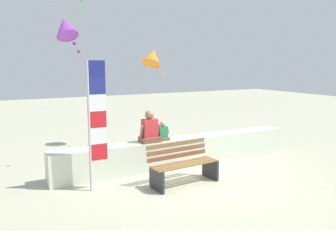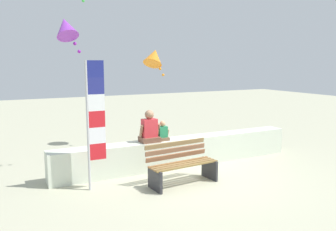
{
  "view_description": "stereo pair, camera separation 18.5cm",
  "coord_description": "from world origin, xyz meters",
  "px_view_note": "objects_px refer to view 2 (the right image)",
  "views": [
    {
      "loc": [
        -4.23,
        -6.31,
        2.58
      ],
      "look_at": [
        -0.34,
        0.99,
        1.31
      ],
      "focal_mm": 36.54,
      "sensor_mm": 36.0,
      "label": 1
    },
    {
      "loc": [
        -4.07,
        -6.4,
        2.58
      ],
      "look_at": [
        -0.34,
        0.99,
        1.31
      ],
      "focal_mm": 36.54,
      "sensor_mm": 36.0,
      "label": 2
    }
  ],
  "objects_px": {
    "kite_purple": "(66,28)",
    "flag_banner": "(93,117)",
    "person_child": "(163,133)",
    "kite_orange": "(154,57)",
    "person_adult": "(149,130)",
    "park_bench": "(182,165)"
  },
  "relations": [
    {
      "from": "park_bench",
      "to": "kite_purple",
      "type": "height_order",
      "value": "kite_purple"
    },
    {
      "from": "person_child",
      "to": "flag_banner",
      "type": "bearing_deg",
      "value": -161.13
    },
    {
      "from": "park_bench",
      "to": "kite_purple",
      "type": "distance_m",
      "value": 4.09
    },
    {
      "from": "person_adult",
      "to": "kite_orange",
      "type": "relative_size",
      "value": 0.83
    },
    {
      "from": "park_bench",
      "to": "person_adult",
      "type": "height_order",
      "value": "person_adult"
    },
    {
      "from": "person_child",
      "to": "flag_banner",
      "type": "distance_m",
      "value": 2.05
    },
    {
      "from": "person_child",
      "to": "kite_orange",
      "type": "height_order",
      "value": "kite_orange"
    },
    {
      "from": "person_child",
      "to": "kite_purple",
      "type": "height_order",
      "value": "kite_purple"
    },
    {
      "from": "kite_orange",
      "to": "person_adult",
      "type": "bearing_deg",
      "value": -117.33
    },
    {
      "from": "person_child",
      "to": "flag_banner",
      "type": "height_order",
      "value": "flag_banner"
    },
    {
      "from": "person_adult",
      "to": "kite_orange",
      "type": "distance_m",
      "value": 2.97
    },
    {
      "from": "person_child",
      "to": "flag_banner",
      "type": "relative_size",
      "value": 0.18
    },
    {
      "from": "park_bench",
      "to": "person_child",
      "type": "distance_m",
      "value": 1.23
    },
    {
      "from": "person_adult",
      "to": "flag_banner",
      "type": "relative_size",
      "value": 0.29
    },
    {
      "from": "kite_purple",
      "to": "flag_banner",
      "type": "bearing_deg",
      "value": -83.4
    },
    {
      "from": "kite_purple",
      "to": "park_bench",
      "type": "bearing_deg",
      "value": -46.31
    },
    {
      "from": "park_bench",
      "to": "person_adult",
      "type": "relative_size",
      "value": 2.03
    },
    {
      "from": "flag_banner",
      "to": "person_child",
      "type": "bearing_deg",
      "value": 18.87
    },
    {
      "from": "person_adult",
      "to": "person_child",
      "type": "height_order",
      "value": "person_adult"
    },
    {
      "from": "person_child",
      "to": "kite_orange",
      "type": "relative_size",
      "value": 0.52
    },
    {
      "from": "person_adult",
      "to": "kite_purple",
      "type": "height_order",
      "value": "kite_purple"
    },
    {
      "from": "park_bench",
      "to": "flag_banner",
      "type": "relative_size",
      "value": 0.6
    }
  ]
}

